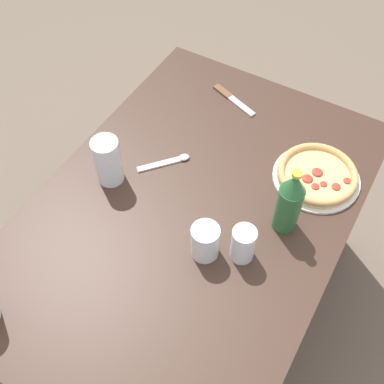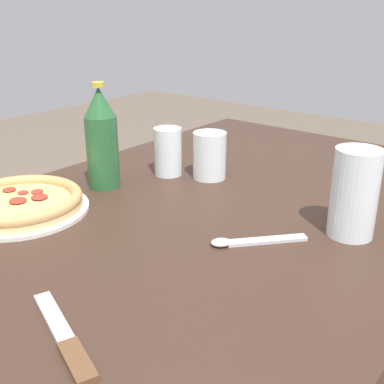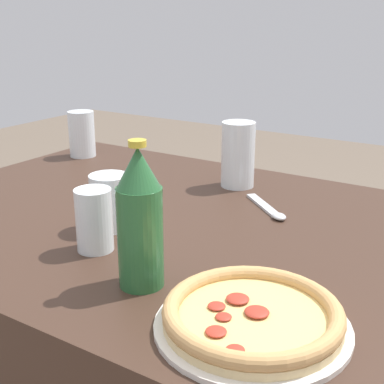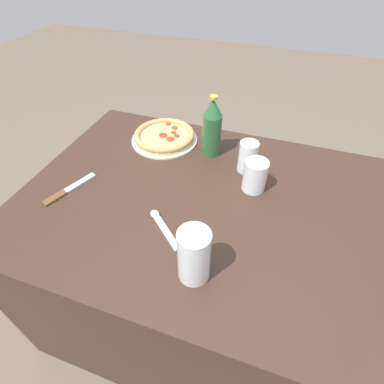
{
  "view_description": "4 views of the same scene",
  "coord_description": "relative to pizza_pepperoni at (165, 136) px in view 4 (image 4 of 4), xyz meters",
  "views": [
    {
      "loc": [
        -0.69,
        -0.41,
        1.89
      ],
      "look_at": [
        0.03,
        0.01,
        0.76
      ],
      "focal_mm": 45.0,
      "sensor_mm": 36.0,
      "label": 1
    },
    {
      "loc": [
        0.76,
        0.54,
        1.11
      ],
      "look_at": [
        0.06,
        -0.03,
        0.76
      ],
      "focal_mm": 45.0,
      "sensor_mm": 36.0,
      "label": 2
    },
    {
      "loc": [
        0.56,
        -0.85,
        1.13
      ],
      "look_at": [
        0.03,
        -0.01,
        0.8
      ],
      "focal_mm": 50.0,
      "sensor_mm": 36.0,
      "label": 3
    },
    {
      "loc": [
        -0.15,
        0.67,
        1.41
      ],
      "look_at": [
        0.07,
        0.03,
        0.78
      ],
      "focal_mm": 28.0,
      "sensor_mm": 36.0,
      "label": 4
    }
  ],
  "objects": [
    {
      "name": "spoon",
      "position": [
        -0.17,
        0.43,
        -0.01
      ],
      "size": [
        0.14,
        0.13,
        0.01
      ],
      "color": "silver",
      "rests_on": "table"
    },
    {
      "name": "glass_mango_juice",
      "position": [
        -0.4,
        0.17,
        0.03
      ],
      "size": [
        0.08,
        0.08,
        0.11
      ],
      "color": "white",
      "rests_on": "table"
    },
    {
      "name": "glass_water",
      "position": [
        -0.31,
        0.55,
        0.06
      ],
      "size": [
        0.08,
        0.08,
        0.16
      ],
      "color": "white",
      "rests_on": "table"
    },
    {
      "name": "ground_plane",
      "position": [
        -0.3,
        0.28,
        -0.74
      ],
      "size": [
        8.0,
        8.0,
        0.0
      ],
      "primitive_type": "plane",
      "color": "#6B5B4C"
    },
    {
      "name": "glass_lemonade",
      "position": [
        -0.35,
        0.08,
        0.03
      ],
      "size": [
        0.07,
        0.07,
        0.11
      ],
      "color": "white",
      "rests_on": "table"
    },
    {
      "name": "pizza_pepperoni",
      "position": [
        0.0,
        0.0,
        0.0
      ],
      "size": [
        0.27,
        0.27,
        0.04
      ],
      "color": "silver",
      "rests_on": "table"
    },
    {
      "name": "beer_bottle",
      "position": [
        -0.2,
        0.02,
        0.09
      ],
      "size": [
        0.07,
        0.07,
        0.23
      ],
      "color": "#286033",
      "rests_on": "table"
    },
    {
      "name": "knife",
      "position": [
        0.19,
        0.39,
        -0.02
      ],
      "size": [
        0.09,
        0.19,
        0.01
      ],
      "color": "brown",
      "rests_on": "table"
    },
    {
      "name": "table",
      "position": [
        -0.3,
        0.28,
        -0.38
      ],
      "size": [
        1.29,
        0.87,
        0.72
      ],
      "color": "#3D281E",
      "rests_on": "ground_plane"
    }
  ]
}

